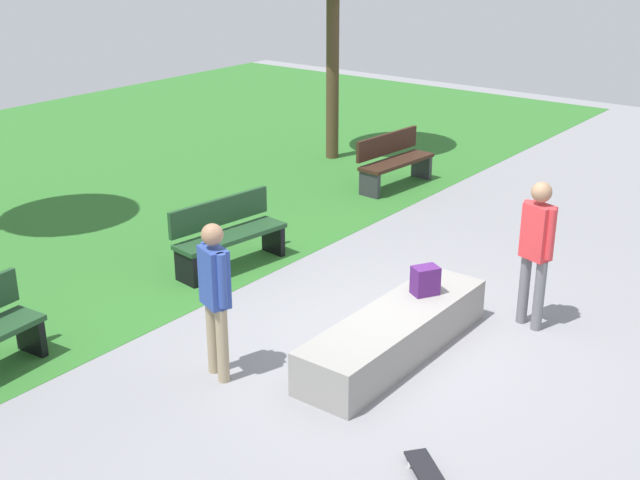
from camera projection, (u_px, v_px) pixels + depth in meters
ground_plane at (389, 338)px, 9.06m from camera, size 28.00×28.00×0.00m
concrete_ledge at (395, 334)px, 8.66m from camera, size 2.68×0.71×0.47m
backpack_on_ledge at (425, 280)px, 8.98m from camera, size 0.34×0.31×0.32m
skater_performing_trick at (536, 244)px, 8.99m from camera, size 0.29×0.41×1.70m
skater_watching at (215, 290)px, 7.97m from camera, size 0.30×0.41×1.64m
skateboard_by_ledge at (432, 480)px, 6.66m from camera, size 0.66×0.75×0.08m
park_bench_far_left at (394, 159)px, 14.11m from camera, size 1.63×0.60×0.91m
park_bench_by_oak at (228, 232)px, 10.79m from camera, size 1.65×0.67×0.91m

